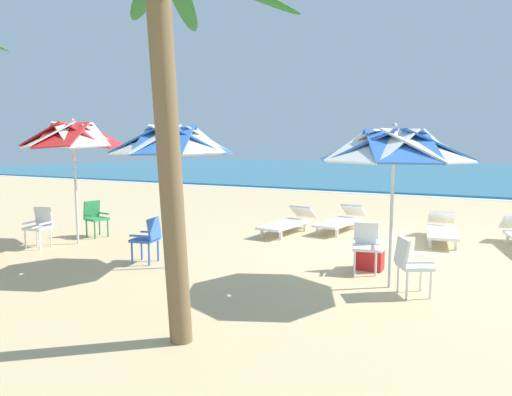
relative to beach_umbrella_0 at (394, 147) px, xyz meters
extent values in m
plane|color=#D3B784|center=(-0.17, 2.87, -2.19)|extent=(80.00, 80.00, 0.00)
cube|color=teal|center=(-0.17, 31.85, -2.14)|extent=(80.00, 36.00, 0.10)
cube|color=white|center=(-0.17, 13.55, -2.19)|extent=(80.00, 0.70, 0.01)
cylinder|color=silver|center=(0.00, 0.00, -1.16)|extent=(0.05, 0.05, 2.06)
cube|color=blue|center=(0.52, 0.22, 0.02)|extent=(1.31, 1.23, 0.50)
cube|color=white|center=(0.22, 0.52, 0.02)|extent=(1.24, 1.30, 0.50)
cube|color=blue|center=(-0.22, 0.52, 0.02)|extent=(1.23, 1.31, 0.50)
cube|color=white|center=(-0.52, 0.22, 0.02)|extent=(1.30, 1.24, 0.50)
cube|color=blue|center=(-0.52, -0.22, 0.02)|extent=(1.31, 1.23, 0.50)
cube|color=white|center=(-0.22, -0.52, 0.02)|extent=(1.24, 1.30, 0.50)
cube|color=blue|center=(0.22, -0.52, 0.02)|extent=(1.23, 1.31, 0.50)
cube|color=white|center=(0.52, -0.22, 0.02)|extent=(1.30, 1.24, 0.50)
sphere|color=silver|center=(0.00, 0.00, 0.32)|extent=(0.08, 0.08, 0.08)
cube|color=white|center=(0.40, -0.22, -1.75)|extent=(0.60, 0.60, 0.05)
cube|color=white|center=(0.23, -0.32, -1.53)|extent=(0.29, 0.41, 0.40)
cube|color=white|center=(0.30, -0.05, -1.64)|extent=(0.36, 0.24, 0.03)
cube|color=white|center=(0.50, -0.40, -1.64)|extent=(0.36, 0.24, 0.03)
cylinder|color=white|center=(0.46, 0.02, -1.98)|extent=(0.04, 0.04, 0.41)
cylinder|color=white|center=(0.64, -0.29, -1.98)|extent=(0.04, 0.04, 0.41)
cylinder|color=white|center=(0.16, -0.16, -1.98)|extent=(0.04, 0.04, 0.41)
cylinder|color=white|center=(0.34, -0.46, -1.98)|extent=(0.04, 0.04, 0.41)
cube|color=white|center=(-0.54, 0.65, -1.75)|extent=(0.53, 0.53, 0.05)
cube|color=white|center=(-0.59, 0.84, -1.53)|extent=(0.43, 0.19, 0.40)
cube|color=white|center=(-0.35, 0.70, -1.64)|extent=(0.13, 0.39, 0.03)
cube|color=white|center=(-0.74, 0.60, -1.64)|extent=(0.13, 0.39, 0.03)
cylinder|color=white|center=(-0.33, 0.52, -1.98)|extent=(0.04, 0.04, 0.41)
cylinder|color=white|center=(-0.67, 0.44, -1.98)|extent=(0.04, 0.04, 0.41)
cylinder|color=white|center=(-0.41, 0.86, -1.98)|extent=(0.04, 0.04, 0.41)
cylinder|color=white|center=(-0.76, 0.78, -1.98)|extent=(0.04, 0.04, 0.41)
cylinder|color=silver|center=(-3.70, -0.60, -1.12)|extent=(0.05, 0.05, 2.15)
cube|color=blue|center=(-3.21, -0.40, 0.12)|extent=(1.20, 1.15, 0.51)
cube|color=white|center=(-3.50, -0.12, 0.12)|extent=(1.15, 1.22, 0.51)
cube|color=blue|center=(-3.90, -0.12, 0.12)|extent=(1.15, 1.20, 0.51)
cube|color=white|center=(-4.19, -0.40, 0.12)|extent=(1.22, 1.15, 0.51)
cube|color=blue|center=(-4.19, -0.80, 0.12)|extent=(1.20, 1.15, 0.51)
cube|color=white|center=(-3.90, -1.09, 0.12)|extent=(1.15, 1.22, 0.51)
cube|color=blue|center=(-3.50, -1.09, 0.12)|extent=(1.15, 1.20, 0.51)
cube|color=white|center=(-3.21, -0.80, 0.12)|extent=(1.22, 1.15, 0.51)
sphere|color=silver|center=(-3.70, -0.60, 0.42)|extent=(0.08, 0.08, 0.08)
cube|color=blue|center=(-4.42, -0.57, -1.75)|extent=(0.52, 0.52, 0.05)
cube|color=blue|center=(-4.22, -0.53, -1.53)|extent=(0.18, 0.43, 0.40)
cube|color=blue|center=(-4.38, -0.76, -1.64)|extent=(0.40, 0.12, 0.03)
cube|color=blue|center=(-4.46, -0.37, -1.64)|extent=(0.40, 0.12, 0.03)
cylinder|color=blue|center=(-4.55, -0.77, -1.98)|extent=(0.04, 0.04, 0.41)
cylinder|color=blue|center=(-4.62, -0.43, -1.98)|extent=(0.04, 0.04, 0.41)
cylinder|color=blue|center=(-4.21, -0.70, -1.98)|extent=(0.04, 0.04, 0.41)
cylinder|color=blue|center=(-4.28, -0.36, -1.98)|extent=(0.04, 0.04, 0.41)
cylinder|color=silver|center=(-6.87, 0.02, -1.07)|extent=(0.05, 0.05, 2.24)
cube|color=red|center=(-6.38, 0.22, 0.23)|extent=(1.16, 1.15, 0.58)
cube|color=white|center=(-6.67, 0.51, 0.23)|extent=(1.13, 1.22, 0.58)
cube|color=red|center=(-7.07, 0.51, 0.23)|extent=(1.15, 1.16, 0.58)
cube|color=white|center=(-7.36, 0.22, 0.23)|extent=(1.22, 1.13, 0.58)
cube|color=red|center=(-7.36, -0.18, 0.23)|extent=(1.16, 1.15, 0.58)
cube|color=white|center=(-7.07, -0.47, 0.23)|extent=(1.13, 1.22, 0.58)
cube|color=red|center=(-6.67, -0.47, 0.23)|extent=(1.15, 1.16, 0.58)
cube|color=white|center=(-6.38, -0.18, 0.23)|extent=(1.22, 1.13, 0.58)
sphere|color=silver|center=(-6.87, 0.02, 0.56)|extent=(0.08, 0.08, 0.08)
cube|color=#2D8C4C|center=(-7.08, 0.80, -1.75)|extent=(0.52, 0.52, 0.05)
cube|color=#2D8C4C|center=(-7.28, 0.84, -1.53)|extent=(0.18, 0.43, 0.40)
cube|color=#2D8C4C|center=(-7.04, 0.99, -1.64)|extent=(0.40, 0.12, 0.03)
cube|color=#2D8C4C|center=(-7.12, 0.60, -1.64)|extent=(0.40, 0.12, 0.03)
cylinder|color=#2D8C4C|center=(-6.87, 0.94, -1.98)|extent=(0.04, 0.04, 0.41)
cylinder|color=#2D8C4C|center=(-6.94, 0.59, -1.98)|extent=(0.04, 0.04, 0.41)
cylinder|color=#2D8C4C|center=(-7.22, 1.01, -1.98)|extent=(0.04, 0.04, 0.41)
cylinder|color=#2D8C4C|center=(-7.29, 0.66, -1.98)|extent=(0.04, 0.04, 0.41)
cube|color=white|center=(-7.30, -0.66, -1.75)|extent=(0.52, 0.52, 0.05)
cube|color=white|center=(-7.34, -0.47, -1.53)|extent=(0.43, 0.18, 0.40)
cube|color=white|center=(-7.10, -0.62, -1.64)|extent=(0.12, 0.40, 0.03)
cube|color=white|center=(-7.50, -0.71, -1.64)|extent=(0.12, 0.40, 0.03)
cylinder|color=white|center=(-7.09, -0.80, -1.98)|extent=(0.04, 0.04, 0.41)
cylinder|color=white|center=(-7.43, -0.87, -1.98)|extent=(0.04, 0.04, 0.41)
cylinder|color=white|center=(-7.17, -0.45, -1.98)|extent=(0.04, 0.04, 0.41)
cylinder|color=white|center=(-7.51, -0.53, -1.98)|extent=(0.04, 0.04, 0.41)
cube|color=white|center=(1.73, 4.41, -2.08)|extent=(0.06, 0.06, 0.22)
cube|color=white|center=(0.41, 3.85, -1.94)|extent=(0.84, 1.77, 0.06)
cube|color=white|center=(0.28, 4.90, -1.75)|extent=(0.66, 0.55, 0.36)
cube|color=white|center=(0.74, 3.25, -2.08)|extent=(0.06, 0.06, 0.22)
cube|color=white|center=(0.23, 3.19, -2.08)|extent=(0.06, 0.06, 0.22)
cube|color=white|center=(0.59, 4.51, -2.08)|extent=(0.06, 0.06, 0.22)
cube|color=white|center=(0.08, 4.45, -2.08)|extent=(0.06, 0.06, 0.22)
cube|color=white|center=(-2.08, 4.05, -1.94)|extent=(0.84, 1.76, 0.06)
cube|color=white|center=(-1.96, 5.09, -1.75)|extent=(0.66, 0.55, 0.36)
cube|color=white|center=(-1.90, 3.38, -2.08)|extent=(0.06, 0.06, 0.22)
cube|color=white|center=(-2.41, 3.44, -2.08)|extent=(0.06, 0.06, 0.22)
cube|color=white|center=(-1.75, 4.65, -2.08)|extent=(0.06, 0.06, 0.22)
cube|color=white|center=(-2.26, 4.71, -2.08)|extent=(0.06, 0.06, 0.22)
cube|color=white|center=(-3.18, 3.14, -1.94)|extent=(0.79, 1.75, 0.06)
cube|color=white|center=(-3.08, 4.19, -1.75)|extent=(0.65, 0.53, 0.36)
cube|color=white|center=(-2.98, 2.49, -2.08)|extent=(0.06, 0.06, 0.22)
cube|color=white|center=(-3.49, 2.53, -2.08)|extent=(0.06, 0.06, 0.22)
cube|color=white|center=(-2.87, 3.76, -2.08)|extent=(0.06, 0.06, 0.22)
cube|color=white|center=(-3.38, 3.80, -2.08)|extent=(0.06, 0.06, 0.22)
cylinder|color=brown|center=(-1.71, -3.26, -0.13)|extent=(0.25, 0.56, 4.13)
cube|color=red|center=(-0.53, 0.89, -2.01)|extent=(0.48, 0.32, 0.36)
cube|color=white|center=(-0.53, 0.89, -1.81)|extent=(0.50, 0.34, 0.04)
camera|label=1|loc=(1.35, -7.19, 0.04)|focal=32.33mm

